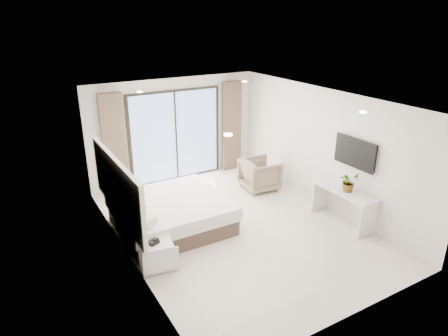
{
  "coord_description": "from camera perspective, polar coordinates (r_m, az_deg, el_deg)",
  "views": [
    {
      "loc": [
        -3.96,
        -6.25,
        4.22
      ],
      "look_at": [
        -0.08,
        0.4,
        1.21
      ],
      "focal_mm": 32.0,
      "sensor_mm": 36.0,
      "label": 1
    }
  ],
  "objects": [
    {
      "name": "ground",
      "position": [
        8.52,
        1.87,
        -8.37
      ],
      "size": [
        6.2,
        6.2,
        0.0
      ],
      "primitive_type": "plane",
      "color": "beige",
      "rests_on": "ground"
    },
    {
      "name": "room_shell",
      "position": [
        8.42,
        -2.06,
        3.06
      ],
      "size": [
        4.62,
        6.22,
        2.72
      ],
      "color": "silver",
      "rests_on": "ground"
    },
    {
      "name": "bed",
      "position": [
        8.42,
        -7.67,
        -6.44
      ],
      "size": [
        2.2,
        2.09,
        0.75
      ],
      "color": "brown",
      "rests_on": "ground"
    },
    {
      "name": "nightstand",
      "position": [
        7.22,
        -9.6,
        -12.29
      ],
      "size": [
        0.63,
        0.56,
        0.51
      ],
      "rotation": [
        0.0,
        0.0,
        -0.17
      ],
      "color": "silver",
      "rests_on": "ground"
    },
    {
      "name": "phone",
      "position": [
        7.06,
        -10.08,
        -10.38
      ],
      "size": [
        0.22,
        0.2,
        0.06
      ],
      "primitive_type": "cube",
      "rotation": [
        0.0,
        0.0,
        0.36
      ],
      "color": "black",
      "rests_on": "nightstand"
    },
    {
      "name": "console_desk",
      "position": [
        8.8,
        16.64,
        -4.21
      ],
      "size": [
        0.47,
        1.51,
        0.77
      ],
      "color": "silver",
      "rests_on": "ground"
    },
    {
      "name": "plant",
      "position": [
        8.59,
        17.38,
        -2.17
      ],
      "size": [
        0.42,
        0.45,
        0.33
      ],
      "primitive_type": "imported",
      "rotation": [
        0.0,
        0.0,
        -0.08
      ],
      "color": "#33662D",
      "rests_on": "console_desk"
    },
    {
      "name": "armchair",
      "position": [
        10.12,
        5.16,
        -0.73
      ],
      "size": [
        0.86,
        0.91,
        0.86
      ],
      "primitive_type": "imported",
      "rotation": [
        0.0,
        0.0,
        1.48
      ],
      "color": "#8F725D",
      "rests_on": "ground"
    }
  ]
}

